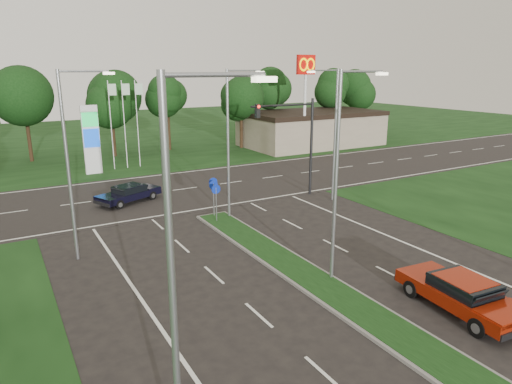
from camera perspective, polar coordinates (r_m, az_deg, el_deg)
ground at (r=16.65m, az=20.91°, el=-18.71°), size 160.00×160.00×0.00m
verge_far at (r=64.92m, az=-19.80°, el=6.31°), size 160.00×50.00×0.02m
cross_road at (r=35.37m, az=-10.37°, el=0.17°), size 160.00×12.00×0.02m
median_kerb at (r=18.94m, az=11.36°, el=-13.37°), size 2.00×26.00×0.12m
commercial_building at (r=55.84m, az=6.95°, el=7.86°), size 16.00×9.00×4.00m
streetlight_median_near at (r=19.25m, az=10.48°, el=3.13°), size 2.53×0.22×9.00m
streetlight_median_far at (r=27.50m, az=-3.15°, el=6.93°), size 2.53×0.22×9.00m
streetlight_left_near at (r=9.65m, az=-9.43°, el=-9.11°), size 2.53×0.22×9.00m
streetlight_left_far at (r=22.83m, az=-22.07°, el=4.14°), size 2.53×0.22×9.00m
streetlight_right_far at (r=31.76m, az=9.61°, el=7.85°), size 2.53×0.22×9.00m
traffic_signal at (r=32.42m, az=5.11°, el=7.39°), size 5.10×0.42×7.00m
median_signs at (r=28.11m, az=-5.24°, el=0.06°), size 1.16×1.76×2.38m
gas_pylon at (r=42.41m, az=-19.64°, el=6.42°), size 5.80×1.26×8.00m
mcdonalds_sign at (r=49.79m, az=6.23°, el=13.92°), size 2.20×0.47×10.40m
treeline_far at (r=49.60m, az=-17.07°, el=12.01°), size 6.00×6.00×9.90m
red_sedan at (r=19.48m, az=24.30°, el=-11.42°), size 2.45×5.12×1.37m
navy_sedan at (r=32.85m, az=-15.62°, el=-0.15°), size 4.73×3.38×1.20m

